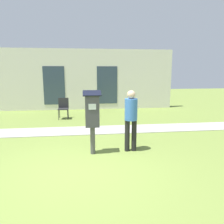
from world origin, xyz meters
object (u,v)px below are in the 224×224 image
object	(u,v)px
parking_meter	(92,114)
outdoor_chair_left	(63,107)
person_standing	(131,116)
outdoor_chair_middle	(91,106)

from	to	relation	value
parking_meter	outdoor_chair_left	world-z (taller)	parking_meter
parking_meter	outdoor_chair_left	bearing A→B (deg)	104.26
person_standing	outdoor_chair_left	world-z (taller)	person_standing
outdoor_chair_left	parking_meter	bearing A→B (deg)	-93.80
outdoor_chair_left	outdoor_chair_middle	size ratio (longest dim) A/B	1.00
person_standing	outdoor_chair_middle	xyz separation A→B (m)	(-0.90, 4.35, -0.40)
parking_meter	person_standing	size ratio (longest dim) A/B	1.01
person_standing	outdoor_chair_left	distance (m)	4.75
person_standing	outdoor_chair_middle	distance (m)	4.46
parking_meter	outdoor_chair_middle	bearing A→B (deg)	88.94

